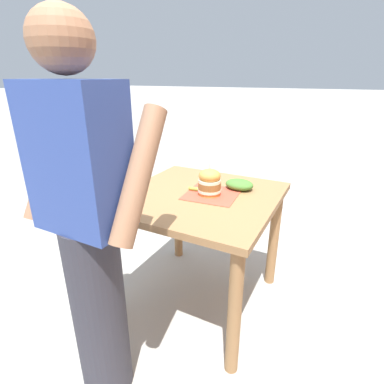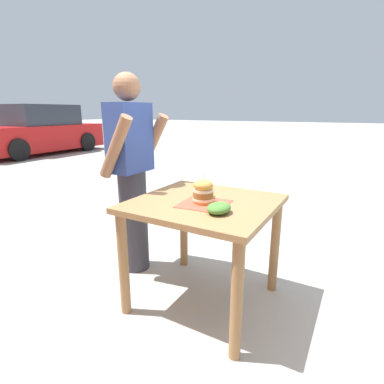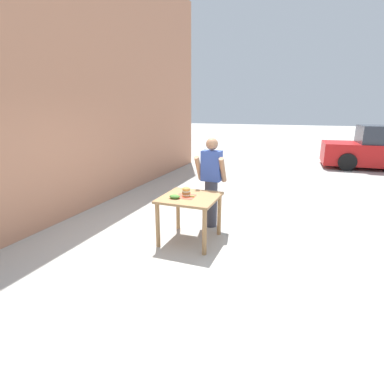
# 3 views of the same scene
# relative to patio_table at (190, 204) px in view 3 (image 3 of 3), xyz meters

# --- Properties ---
(ground_plane) EXTENTS (80.00, 80.00, 0.00)m
(ground_plane) POSITION_rel_patio_table_xyz_m (0.00, 0.00, -0.65)
(ground_plane) COLOR #ADAAA3
(patio_table) EXTENTS (0.92, 0.95, 0.79)m
(patio_table) POSITION_rel_patio_table_xyz_m (0.00, 0.00, 0.00)
(patio_table) COLOR #9E7247
(patio_table) RESTS_ON ground
(serving_paper) EXTENTS (0.34, 0.34, 0.00)m
(serving_paper) POSITION_rel_patio_table_xyz_m (-0.07, -0.03, 0.14)
(serving_paper) COLOR #D64C38
(serving_paper) RESTS_ON patio_table
(sandwich) EXTENTS (0.14, 0.14, 0.20)m
(sandwich) POSITION_rel_patio_table_xyz_m (-0.06, -0.02, 0.22)
(sandwich) COLOR gold
(sandwich) RESTS_ON serving_paper
(pickle_spear) EXTENTS (0.07, 0.03, 0.02)m
(pickle_spear) POSITION_rel_patio_table_xyz_m (0.05, -0.03, 0.15)
(pickle_spear) COLOR #8EA83D
(pickle_spear) RESTS_ON serving_paper
(side_salad) EXTENTS (0.18, 0.14, 0.07)m
(side_salad) POSITION_rel_patio_table_xyz_m (-0.19, -0.20, 0.17)
(side_salad) COLOR #477F33
(side_salad) RESTS_ON patio_table
(diner_across_table) EXTENTS (0.55, 0.35, 1.69)m
(diner_across_table) POSITION_rel_patio_table_xyz_m (0.13, 0.77, 0.23)
(diner_across_table) COLOR #33333D
(diner_across_table) RESTS_ON ground
(building_wall) EXTENTS (0.30, 10.00, 6.00)m
(building_wall) POSITION_rel_patio_table_xyz_m (-2.89, 2.25, 2.35)
(building_wall) COLOR tan
(building_wall) RESTS_ON ground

